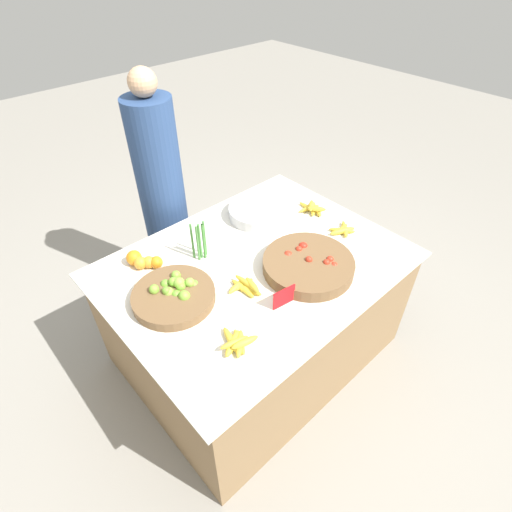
% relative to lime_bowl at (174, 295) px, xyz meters
% --- Properties ---
extents(ground_plane, '(12.00, 12.00, 0.00)m').
position_rel_lime_bowl_xyz_m(ground_plane, '(0.46, -0.07, -0.77)').
color(ground_plane, gray).
extents(market_table, '(1.53, 1.17, 0.74)m').
position_rel_lime_bowl_xyz_m(market_table, '(0.46, -0.07, -0.40)').
color(market_table, olive).
rests_on(market_table, ground_plane).
extents(lime_bowl, '(0.39, 0.39, 0.10)m').
position_rel_lime_bowl_xyz_m(lime_bowl, '(0.00, 0.00, 0.00)').
color(lime_bowl, brown).
rests_on(lime_bowl, market_table).
extents(tomato_basket, '(0.47, 0.47, 0.09)m').
position_rel_lime_bowl_xyz_m(tomato_basket, '(0.63, -0.29, 0.00)').
color(tomato_basket, brown).
rests_on(tomato_basket, market_table).
extents(orange_pile, '(0.14, 0.18, 0.08)m').
position_rel_lime_bowl_xyz_m(orange_pile, '(0.02, 0.31, 0.01)').
color(orange_pile, orange).
rests_on(orange_pile, market_table).
extents(metal_bowl, '(0.36, 0.36, 0.07)m').
position_rel_lime_bowl_xyz_m(metal_bowl, '(0.77, 0.24, 0.00)').
color(metal_bowl, silver).
rests_on(metal_bowl, market_table).
extents(price_sign, '(0.12, 0.02, 0.10)m').
position_rel_lime_bowl_xyz_m(price_sign, '(0.36, -0.38, 0.02)').
color(price_sign, red).
rests_on(price_sign, market_table).
extents(veg_bundle, '(0.07, 0.05, 0.22)m').
position_rel_lime_bowl_xyz_m(veg_bundle, '(0.28, 0.16, 0.08)').
color(veg_bundle, '#428438').
rests_on(veg_bundle, market_table).
extents(banana_bunch_back_center, '(0.16, 0.20, 0.06)m').
position_rel_lime_bowl_xyz_m(banana_bunch_back_center, '(1.05, 0.05, -0.01)').
color(banana_bunch_back_center, gold).
rests_on(banana_bunch_back_center, market_table).
extents(banana_bunch_front_left, '(0.17, 0.18, 0.06)m').
position_rel_lime_bowl_xyz_m(banana_bunch_front_left, '(0.04, -0.41, -0.01)').
color(banana_bunch_front_left, gold).
rests_on(banana_bunch_front_left, market_table).
extents(banana_bunch_middle_right, '(0.17, 0.14, 0.03)m').
position_rel_lime_bowl_xyz_m(banana_bunch_middle_right, '(1.02, -0.21, -0.02)').
color(banana_bunch_middle_right, gold).
rests_on(banana_bunch_middle_right, market_table).
extents(banana_bunch_front_center, '(0.15, 0.18, 0.06)m').
position_rel_lime_bowl_xyz_m(banana_bunch_front_center, '(0.29, -0.18, -0.01)').
color(banana_bunch_front_center, gold).
rests_on(banana_bunch_front_center, market_table).
extents(vendor_person, '(0.28, 0.28, 1.56)m').
position_rel_lime_bowl_xyz_m(vendor_person, '(0.42, 0.76, -0.04)').
color(vendor_person, navy).
rests_on(vendor_person, ground_plane).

